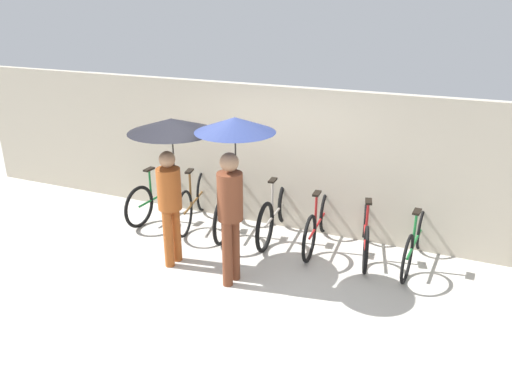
% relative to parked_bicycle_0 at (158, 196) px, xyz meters
% --- Properties ---
extents(ground_plane, '(30.00, 30.00, 0.00)m').
position_rel_parked_bicycle_0_xyz_m(ground_plane, '(2.09, -1.65, -0.36)').
color(ground_plane, '#B7B2A8').
extents(back_wall, '(12.17, 0.12, 2.25)m').
position_rel_parked_bicycle_0_xyz_m(back_wall, '(2.09, 0.48, 0.76)').
color(back_wall, '#B2A893').
rests_on(back_wall, ground).
extents(parked_bicycle_0, '(0.44, 1.65, 1.02)m').
position_rel_parked_bicycle_0_xyz_m(parked_bicycle_0, '(0.00, 0.00, 0.00)').
color(parked_bicycle_0, black).
rests_on(parked_bicycle_0, ground).
extents(parked_bicycle_1, '(0.53, 1.74, 1.08)m').
position_rel_parked_bicycle_0_xyz_m(parked_bicycle_1, '(0.69, 0.02, 0.03)').
color(parked_bicycle_1, black).
rests_on(parked_bicycle_1, ground).
extents(parked_bicycle_2, '(0.44, 1.75, 1.08)m').
position_rel_parked_bicycle_0_xyz_m(parked_bicycle_2, '(1.39, 0.00, 0.03)').
color(parked_bicycle_2, black).
rests_on(parked_bicycle_2, ground).
extents(parked_bicycle_3, '(0.44, 1.83, 1.10)m').
position_rel_parked_bicycle_0_xyz_m(parked_bicycle_3, '(2.09, 0.10, 0.03)').
color(parked_bicycle_3, black).
rests_on(parked_bicycle_3, ground).
extents(parked_bicycle_4, '(0.44, 1.70, 1.01)m').
position_rel_parked_bicycle_0_xyz_m(parked_bicycle_4, '(2.78, 0.03, -0.00)').
color(parked_bicycle_4, black).
rests_on(parked_bicycle_4, ground).
extents(parked_bicycle_5, '(0.54, 1.72, 1.03)m').
position_rel_parked_bicycle_0_xyz_m(parked_bicycle_5, '(3.47, 0.06, -0.01)').
color(parked_bicycle_5, black).
rests_on(parked_bicycle_5, ground).
extents(parked_bicycle_6, '(0.44, 1.72, 1.07)m').
position_rel_parked_bicycle_0_xyz_m(parked_bicycle_6, '(4.17, 0.02, -0.01)').
color(parked_bicycle_6, black).
rests_on(parked_bicycle_6, ground).
extents(pedestrian_leading, '(1.14, 1.14, 2.03)m').
position_rel_parked_bicycle_0_xyz_m(pedestrian_leading, '(1.10, -1.19, 1.29)').
color(pedestrian_leading, '#9E4C1E').
rests_on(pedestrian_leading, ground).
extents(pedestrian_center, '(0.98, 0.98, 2.16)m').
position_rel_parked_bicycle_0_xyz_m(pedestrian_center, '(2.06, -1.34, 1.32)').
color(pedestrian_center, brown).
rests_on(pedestrian_center, ground).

